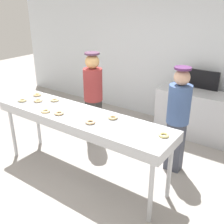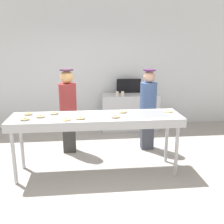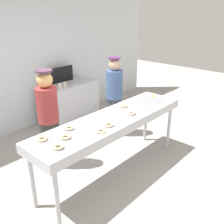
{
  "view_description": "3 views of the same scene",
  "coord_description": "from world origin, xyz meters",
  "px_view_note": "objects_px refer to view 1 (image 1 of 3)",
  "views": [
    {
      "loc": [
        2.27,
        -2.48,
        2.44
      ],
      "look_at": [
        0.41,
        0.18,
        1.05
      ],
      "focal_mm": 42.86,
      "sensor_mm": 36.0,
      "label": 1
    },
    {
      "loc": [
        -0.16,
        -3.92,
        2.07
      ],
      "look_at": [
        0.27,
        0.18,
        0.97
      ],
      "focal_mm": 41.54,
      "sensor_mm": 36.0,
      "label": 2
    },
    {
      "loc": [
        -2.54,
        -2.26,
        2.45
      ],
      "look_at": [
        0.14,
        0.14,
        0.97
      ],
      "focal_mm": 40.74,
      "sensor_mm": 36.0,
      "label": 3
    }
  ],
  "objects_px": {
    "plain_donut_8": "(37,95)",
    "worker_assistant": "(178,116)",
    "plain_donut_5": "(59,113)",
    "plain_donut_0": "(45,111)",
    "plain_donut_2": "(113,117)",
    "plain_donut_7": "(55,100)",
    "menu_display": "(202,80)",
    "plain_donut_6": "(38,101)",
    "prep_counter": "(194,114)",
    "worker_baker": "(93,93)",
    "paper_cup_1": "(184,89)",
    "fryer_conveyor": "(80,120)",
    "plain_donut_4": "(22,100)",
    "plain_donut_3": "(164,135)",
    "paper_cup_0": "(177,88)",
    "plain_donut_1": "(90,122)"
  },
  "relations": [
    {
      "from": "plain_donut_7",
      "to": "prep_counter",
      "type": "xyz_separation_m",
      "value": [
        1.58,
        1.97,
        -0.55
      ]
    },
    {
      "from": "plain_donut_6",
      "to": "plain_donut_8",
      "type": "xyz_separation_m",
      "value": [
        -0.22,
        0.17,
        0.0
      ]
    },
    {
      "from": "plain_donut_4",
      "to": "worker_assistant",
      "type": "distance_m",
      "value": 2.35
    },
    {
      "from": "plain_donut_7",
      "to": "prep_counter",
      "type": "distance_m",
      "value": 2.58
    },
    {
      "from": "worker_baker",
      "to": "paper_cup_1",
      "type": "relative_size",
      "value": 16.22
    },
    {
      "from": "plain_donut_0",
      "to": "menu_display",
      "type": "height_order",
      "value": "menu_display"
    },
    {
      "from": "menu_display",
      "to": "plain_donut_8",
      "type": "bearing_deg",
      "value": -132.37
    },
    {
      "from": "plain_donut_2",
      "to": "plain_donut_3",
      "type": "height_order",
      "value": "same"
    },
    {
      "from": "fryer_conveyor",
      "to": "paper_cup_0",
      "type": "height_order",
      "value": "paper_cup_0"
    },
    {
      "from": "plain_donut_7",
      "to": "worker_baker",
      "type": "height_order",
      "value": "worker_baker"
    },
    {
      "from": "prep_counter",
      "to": "plain_donut_5",
      "type": "bearing_deg",
      "value": -116.69
    },
    {
      "from": "plain_donut_1",
      "to": "menu_display",
      "type": "relative_size",
      "value": 0.21
    },
    {
      "from": "fryer_conveyor",
      "to": "menu_display",
      "type": "bearing_deg",
      "value": 68.99
    },
    {
      "from": "worker_baker",
      "to": "plain_donut_3",
      "type": "bearing_deg",
      "value": 162.48
    },
    {
      "from": "plain_donut_5",
      "to": "menu_display",
      "type": "relative_size",
      "value": 0.21
    },
    {
      "from": "plain_donut_8",
      "to": "paper_cup_0",
      "type": "height_order",
      "value": "plain_donut_8"
    },
    {
      "from": "plain_donut_5",
      "to": "plain_donut_0",
      "type": "bearing_deg",
      "value": -165.07
    },
    {
      "from": "plain_donut_3",
      "to": "fryer_conveyor",
      "type": "bearing_deg",
      "value": -175.96
    },
    {
      "from": "plain_donut_0",
      "to": "prep_counter",
      "type": "distance_m",
      "value": 2.77
    },
    {
      "from": "worker_baker",
      "to": "plain_donut_1",
      "type": "bearing_deg",
      "value": 135.39
    },
    {
      "from": "plain_donut_2",
      "to": "plain_donut_7",
      "type": "bearing_deg",
      "value": 179.01
    },
    {
      "from": "menu_display",
      "to": "worker_assistant",
      "type": "bearing_deg",
      "value": -84.47
    },
    {
      "from": "prep_counter",
      "to": "paper_cup_1",
      "type": "xyz_separation_m",
      "value": [
        -0.2,
        -0.12,
        0.49
      ]
    },
    {
      "from": "plain_donut_0",
      "to": "worker_assistant",
      "type": "bearing_deg",
      "value": 36.38
    },
    {
      "from": "plain_donut_7",
      "to": "prep_counter",
      "type": "bearing_deg",
      "value": 51.26
    },
    {
      "from": "prep_counter",
      "to": "paper_cup_0",
      "type": "height_order",
      "value": "paper_cup_0"
    },
    {
      "from": "plain_donut_3",
      "to": "prep_counter",
      "type": "bearing_deg",
      "value": 98.15
    },
    {
      "from": "fryer_conveyor",
      "to": "menu_display",
      "type": "height_order",
      "value": "menu_display"
    },
    {
      "from": "worker_baker",
      "to": "paper_cup_0",
      "type": "xyz_separation_m",
      "value": [
        1.07,
        1.11,
        0.01
      ]
    },
    {
      "from": "fryer_conveyor",
      "to": "plain_donut_4",
      "type": "bearing_deg",
      "value": -173.4
    },
    {
      "from": "worker_baker",
      "to": "plain_donut_2",
      "type": "bearing_deg",
      "value": 149.54
    },
    {
      "from": "plain_donut_8",
      "to": "worker_assistant",
      "type": "bearing_deg",
      "value": 18.56
    },
    {
      "from": "plain_donut_6",
      "to": "paper_cup_0",
      "type": "height_order",
      "value": "plain_donut_6"
    },
    {
      "from": "prep_counter",
      "to": "menu_display",
      "type": "relative_size",
      "value": 2.27
    },
    {
      "from": "plain_donut_8",
      "to": "worker_assistant",
      "type": "height_order",
      "value": "worker_assistant"
    },
    {
      "from": "plain_donut_6",
      "to": "worker_assistant",
      "type": "distance_m",
      "value": 2.11
    },
    {
      "from": "paper_cup_1",
      "to": "paper_cup_0",
      "type": "bearing_deg",
      "value": 179.33
    },
    {
      "from": "paper_cup_0",
      "to": "menu_display",
      "type": "relative_size",
      "value": 0.17
    },
    {
      "from": "plain_donut_0",
      "to": "plain_donut_3",
      "type": "distance_m",
      "value": 1.68
    },
    {
      "from": "menu_display",
      "to": "paper_cup_1",
      "type": "bearing_deg",
      "value": -120.21
    },
    {
      "from": "plain_donut_1",
      "to": "worker_assistant",
      "type": "bearing_deg",
      "value": 53.3
    },
    {
      "from": "plain_donut_0",
      "to": "worker_baker",
      "type": "distance_m",
      "value": 1.11
    },
    {
      "from": "plain_donut_6",
      "to": "menu_display",
      "type": "bearing_deg",
      "value": 53.1
    },
    {
      "from": "plain_donut_3",
      "to": "plain_donut_4",
      "type": "relative_size",
      "value": 1.0
    },
    {
      "from": "prep_counter",
      "to": "paper_cup_1",
      "type": "bearing_deg",
      "value": -148.57
    },
    {
      "from": "plain_donut_6",
      "to": "worker_baker",
      "type": "distance_m",
      "value": 0.97
    },
    {
      "from": "plain_donut_1",
      "to": "plain_donut_7",
      "type": "xyz_separation_m",
      "value": [
        -0.96,
        0.3,
        0.0
      ]
    },
    {
      "from": "plain_donut_2",
      "to": "paper_cup_1",
      "type": "xyz_separation_m",
      "value": [
        0.26,
        1.86,
        -0.06
      ]
    },
    {
      "from": "plain_donut_6",
      "to": "prep_counter",
      "type": "bearing_deg",
      "value": 50.32
    },
    {
      "from": "plain_donut_0",
      "to": "plain_donut_2",
      "type": "distance_m",
      "value": 0.96
    }
  ]
}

